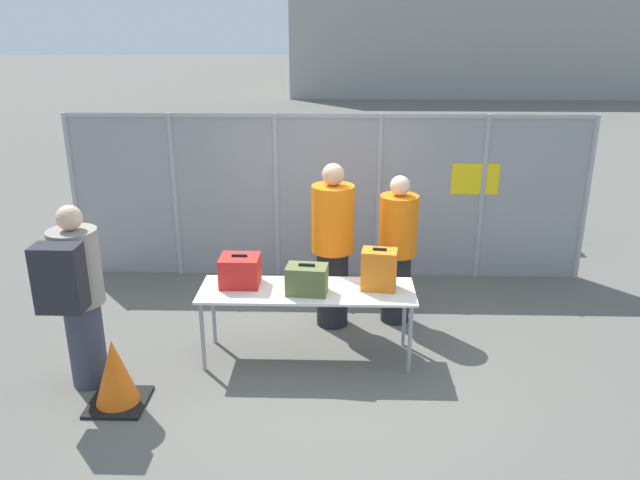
% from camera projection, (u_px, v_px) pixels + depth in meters
% --- Properties ---
extents(ground_plane, '(120.00, 120.00, 0.00)m').
position_uv_depth(ground_plane, '(323.00, 348.00, 6.49)').
color(ground_plane, '#605E56').
extents(fence_section, '(6.68, 0.07, 2.14)m').
position_uv_depth(fence_section, '(328.00, 194.00, 8.03)').
color(fence_section, '#9EA0A5').
rests_on(fence_section, ground_plane).
extents(inspection_table, '(2.10, 0.67, 0.75)m').
position_uv_depth(inspection_table, '(307.00, 295.00, 6.10)').
color(inspection_table, silver).
rests_on(inspection_table, ground_plane).
extents(suitcase_red, '(0.38, 0.33, 0.32)m').
position_uv_depth(suitcase_red, '(240.00, 271.00, 6.14)').
color(suitcase_red, red).
rests_on(suitcase_red, inspection_table).
extents(suitcase_olive, '(0.41, 0.29, 0.30)m').
position_uv_depth(suitcase_olive, '(307.00, 279.00, 5.96)').
color(suitcase_olive, '#566033').
rests_on(suitcase_olive, inspection_table).
extents(suitcase_orange, '(0.36, 0.27, 0.42)m').
position_uv_depth(suitcase_orange, '(379.00, 270.00, 6.03)').
color(suitcase_orange, orange).
rests_on(suitcase_orange, inspection_table).
extents(traveler_hooded, '(0.43, 0.67, 1.74)m').
position_uv_depth(traveler_hooded, '(76.00, 292.00, 5.51)').
color(traveler_hooded, '#383D4C').
rests_on(traveler_hooded, ground_plane).
extents(security_worker_near, '(0.45, 0.45, 1.83)m').
position_uv_depth(security_worker_near, '(333.00, 244.00, 6.72)').
color(security_worker_near, black).
rests_on(security_worker_near, ground_plane).
extents(security_worker_far, '(0.42, 0.42, 1.68)m').
position_uv_depth(security_worker_far, '(397.00, 248.00, 6.83)').
color(security_worker_far, black).
rests_on(security_worker_far, ground_plane).
extents(utility_trailer, '(4.29, 1.88, 0.75)m').
position_uv_depth(utility_trailer, '(439.00, 208.00, 9.85)').
color(utility_trailer, '#4C6B47').
rests_on(utility_trailer, ground_plane).
extents(distant_hangar, '(15.81, 9.37, 6.88)m').
position_uv_depth(distant_hangar, '(458.00, 17.00, 30.39)').
color(distant_hangar, '#999993').
rests_on(distant_hangar, ground_plane).
extents(traffic_cone, '(0.50, 0.50, 0.63)m').
position_uv_depth(traffic_cone, '(115.00, 375.00, 5.46)').
color(traffic_cone, black).
rests_on(traffic_cone, ground_plane).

